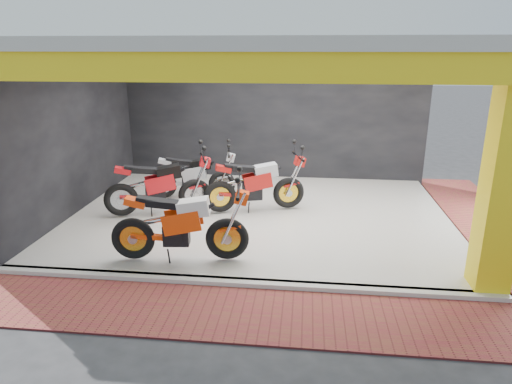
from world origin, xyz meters
TOP-DOWN VIEW (x-y plane):
  - ground at (0.00, 0.00)m, footprint 80.00×80.00m
  - showroom_floor at (0.00, 2.00)m, footprint 8.00×6.00m
  - showroom_ceiling at (0.00, 2.00)m, footprint 8.40×6.40m
  - back_wall at (0.00, 5.10)m, footprint 8.20×0.20m
  - left_wall at (-4.10, 2.00)m, footprint 0.20×6.20m
  - corner_column at (3.75, -0.75)m, footprint 0.50×0.50m
  - header_beam_front at (0.00, -1.00)m, footprint 8.40×0.30m
  - header_beam_right at (4.00, 2.00)m, footprint 0.30×6.40m
  - floor_kerb at (0.00, -1.02)m, footprint 8.00×0.20m
  - paver_front at (0.00, -1.80)m, footprint 9.00×1.40m
  - paver_right at (4.80, 2.00)m, footprint 1.40×7.00m
  - moto_hero at (-0.31, -0.34)m, footprint 2.52×1.16m
  - moto_row_a at (0.60, 2.36)m, footprint 2.51×1.52m
  - moto_row_b at (-1.43, 1.95)m, footprint 2.55×1.62m
  - moto_row_d at (-1.02, 2.98)m, footprint 2.25×1.16m

SIDE VIEW (x-z plane):
  - ground at x=0.00m, z-range 0.00..0.00m
  - paver_front at x=0.00m, z-range 0.00..0.03m
  - paver_right at x=4.80m, z-range 0.00..0.03m
  - showroom_floor at x=0.00m, z-range 0.00..0.10m
  - floor_kerb at x=0.00m, z-range 0.00..0.10m
  - moto_row_d at x=-1.02m, z-range 0.10..1.41m
  - moto_row_a at x=0.60m, z-range 0.10..1.54m
  - moto_row_b at x=-1.43m, z-range 0.10..1.56m
  - moto_hero at x=-0.31m, z-range 0.10..1.59m
  - back_wall at x=0.00m, z-range 0.00..3.50m
  - left_wall at x=-4.10m, z-range 0.00..3.50m
  - corner_column at x=3.75m, z-range 0.00..3.50m
  - header_beam_front at x=0.00m, z-range 3.10..3.50m
  - header_beam_right at x=4.00m, z-range 3.10..3.50m
  - showroom_ceiling at x=0.00m, z-range 3.50..3.70m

